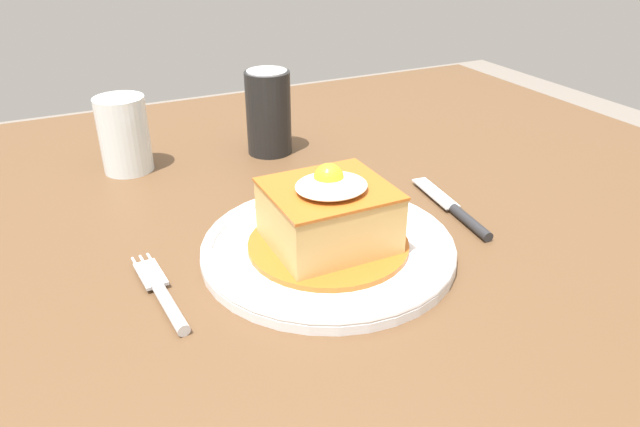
{
  "coord_description": "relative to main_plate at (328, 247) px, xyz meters",
  "views": [
    {
      "loc": [
        -0.17,
        -0.59,
        1.08
      ],
      "look_at": [
        0.07,
        -0.1,
        0.79
      ],
      "focal_mm": 32.58,
      "sensor_mm": 36.0,
      "label": 1
    }
  ],
  "objects": [
    {
      "name": "drinking_glass",
      "position": [
        -0.15,
        0.32,
        0.04
      ],
      "size": [
        0.07,
        0.07,
        0.1
      ],
      "color": "silver",
      "rests_on": "dining_table"
    },
    {
      "name": "fork",
      "position": [
        -0.18,
        -0.01,
        -0.0
      ],
      "size": [
        0.03,
        0.14,
        0.01
      ],
      "color": "silver",
      "rests_on": "dining_table"
    },
    {
      "name": "dining_table",
      "position": [
        -0.07,
        0.12,
        -0.1
      ],
      "size": [
        1.45,
        1.0,
        0.75
      ],
      "color": "brown",
      "rests_on": "ground_plane"
    },
    {
      "name": "sandwich_meal",
      "position": [
        -0.0,
        -0.0,
        0.04
      ],
      "size": [
        0.17,
        0.17,
        0.09
      ],
      "color": "#B75B1E",
      "rests_on": "main_plate"
    },
    {
      "name": "soda_can",
      "position": [
        0.05,
        0.3,
        0.05
      ],
      "size": [
        0.07,
        0.07,
        0.12
      ],
      "color": "black",
      "rests_on": "dining_table"
    },
    {
      "name": "knife",
      "position": [
        0.18,
        0.01,
        -0.0
      ],
      "size": [
        0.03,
        0.17,
        0.01
      ],
      "color": "#262628",
      "rests_on": "dining_table"
    },
    {
      "name": "main_plate",
      "position": [
        0.0,
        0.0,
        0.0
      ],
      "size": [
        0.27,
        0.27,
        0.02
      ],
      "color": "white",
      "rests_on": "dining_table"
    }
  ]
}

